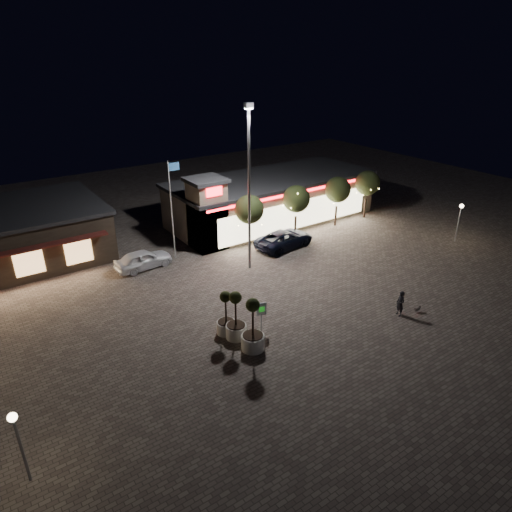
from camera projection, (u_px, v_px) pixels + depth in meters
ground at (294, 321)px, 28.80m from camera, size 90.00×90.00×0.00m
retail_building at (269, 199)px, 44.59m from camera, size 20.40×8.40×6.10m
floodlight_pole at (249, 180)px, 32.86m from camera, size 0.60×0.40×12.38m
flagpole at (172, 202)px, 35.54m from camera, size 0.95×0.10×8.00m
lamp_post_east at (460, 215)px, 39.58m from camera, size 0.36×0.36×3.48m
lamp_post_south at (17, 434)px, 17.27m from camera, size 0.36×0.36×3.48m
string_tree_a at (249, 210)px, 37.59m from camera, size 2.42×2.42×4.79m
string_tree_b at (296, 199)px, 40.16m from camera, size 2.42×2.42×4.79m
string_tree_c at (338, 190)px, 42.74m from camera, size 2.42×2.42×4.79m
string_tree_d at (367, 183)px, 44.81m from camera, size 2.42×2.42×4.79m
pickup_truck at (284, 239)px, 39.15m from camera, size 5.72×3.16×1.52m
white_sedan at (143, 259)px, 35.42m from camera, size 4.52×2.03×1.51m
pedestrian at (400, 304)px, 29.14m from camera, size 0.54×0.70×1.71m
dog at (418, 308)px, 29.72m from camera, size 0.54×0.19×0.29m
planter_left at (226, 320)px, 27.31m from camera, size 1.16×1.16×2.85m
planter_mid at (253, 334)px, 25.80m from camera, size 1.34×1.34×3.30m
planter_right at (236, 324)px, 26.86m from camera, size 1.26×1.26×3.09m
valet_sign at (261, 312)px, 27.32m from camera, size 0.63×0.23×1.94m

